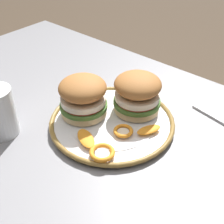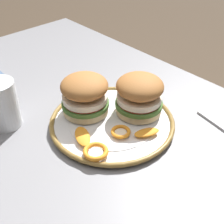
{
  "view_description": "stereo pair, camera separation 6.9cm",
  "coord_description": "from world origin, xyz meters",
  "px_view_note": "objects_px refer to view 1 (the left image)",
  "views": [
    {
      "loc": [
        -0.44,
        0.39,
        1.26
      ],
      "look_at": [
        -0.05,
        -0.06,
        0.81
      ],
      "focal_mm": 49.25,
      "sensor_mm": 36.0,
      "label": 1
    },
    {
      "loc": [
        -0.49,
        0.34,
        1.26
      ],
      "look_at": [
        -0.05,
        -0.06,
        0.81
      ],
      "focal_mm": 49.25,
      "sensor_mm": 36.0,
      "label": 2
    }
  ],
  "objects_px": {
    "sandwich_half_left": "(83,96)",
    "sandwich_half_right": "(137,93)",
    "dinner_plate": "(112,122)",
    "dining_table": "(83,159)"
  },
  "relations": [
    {
      "from": "dinner_plate",
      "to": "sandwich_half_right",
      "type": "relative_size",
      "value": 1.88
    },
    {
      "from": "dining_table",
      "to": "dinner_plate",
      "type": "height_order",
      "value": "dinner_plate"
    },
    {
      "from": "dining_table",
      "to": "sandwich_half_right",
      "type": "bearing_deg",
      "value": -119.0
    },
    {
      "from": "dining_table",
      "to": "sandwich_half_left",
      "type": "distance_m",
      "value": 0.18
    },
    {
      "from": "dining_table",
      "to": "sandwich_half_left",
      "type": "bearing_deg",
      "value": -60.31
    },
    {
      "from": "dining_table",
      "to": "sandwich_half_left",
      "type": "xyz_separation_m",
      "value": [
        0.02,
        -0.03,
        0.18
      ]
    },
    {
      "from": "dining_table",
      "to": "sandwich_half_left",
      "type": "height_order",
      "value": "sandwich_half_left"
    },
    {
      "from": "dinner_plate",
      "to": "sandwich_half_right",
      "type": "bearing_deg",
      "value": -105.25
    },
    {
      "from": "dinner_plate",
      "to": "sandwich_half_left",
      "type": "bearing_deg",
      "value": 19.51
    },
    {
      "from": "sandwich_half_left",
      "to": "sandwich_half_right",
      "type": "xyz_separation_m",
      "value": [
        -0.09,
        -0.1,
        0.0
      ]
    }
  ]
}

